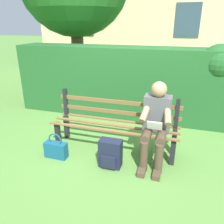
{
  "coord_description": "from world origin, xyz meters",
  "views": [
    {
      "loc": [
        -0.9,
        3.02,
        1.89
      ],
      "look_at": [
        0.0,
        0.1,
        0.68
      ],
      "focal_mm": 36.04,
      "sensor_mm": 36.0,
      "label": 1
    }
  ],
  "objects": [
    {
      "name": "park_bench",
      "position": [
        0.0,
        -0.07,
        0.43
      ],
      "size": [
        1.98,
        0.46,
        0.88
      ],
      "color": "black",
      "rests_on": "ground"
    },
    {
      "name": "handbag",
      "position": [
        0.76,
        0.48,
        0.13
      ],
      "size": [
        0.34,
        0.13,
        0.4
      ],
      "color": "navy",
      "rests_on": "ground"
    },
    {
      "name": "hedge_backdrop",
      "position": [
        -0.03,
        -1.52,
        0.77
      ],
      "size": [
        5.11,
        0.81,
        1.57
      ],
      "color": "#1E5123",
      "rests_on": "ground"
    },
    {
      "name": "backpack",
      "position": [
        -0.09,
        0.45,
        0.2
      ],
      "size": [
        0.31,
        0.25,
        0.41
      ],
      "color": "#191E33",
      "rests_on": "ground"
    },
    {
      "name": "person_seated",
      "position": [
        -0.64,
        0.1,
        0.61
      ],
      "size": [
        0.44,
        0.73,
        1.16
      ],
      "color": "#4C4C51",
      "rests_on": "ground"
    },
    {
      "name": "ground",
      "position": [
        0.0,
        0.0,
        0.0
      ],
      "size": [
        60.0,
        60.0,
        0.0
      ],
      "primitive_type": "plane",
      "color": "#517F38"
    }
  ]
}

